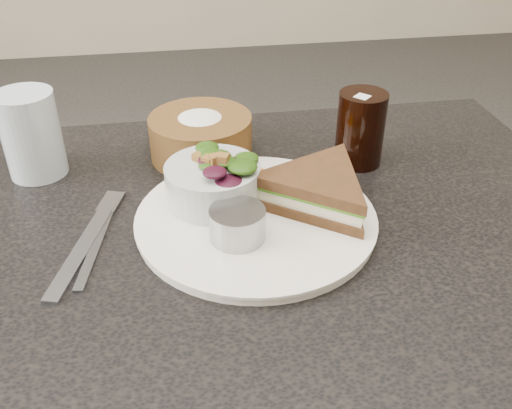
{
  "coord_description": "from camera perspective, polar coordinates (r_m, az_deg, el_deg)",
  "views": [
    {
      "loc": [
        -0.07,
        -0.58,
        1.18
      ],
      "look_at": [
        0.03,
        0.01,
        0.78
      ],
      "focal_mm": 40.0,
      "sensor_mm": 36.0,
      "label": 1
    }
  ],
  "objects": [
    {
      "name": "dressing_ramekin",
      "position": [
        0.68,
        -1.87,
        -1.99
      ],
      "size": [
        0.07,
        0.07,
        0.04
      ],
      "primitive_type": "cylinder",
      "rotation": [
        0.0,
        0.0,
        0.09
      ],
      "color": "#939497",
      "rests_on": "dinner_plate"
    },
    {
      "name": "dinner_plate",
      "position": [
        0.73,
        0.0,
        -1.53
      ],
      "size": [
        0.3,
        0.3,
        0.01
      ],
      "primitive_type": "cylinder",
      "color": "white",
      "rests_on": "dining_table"
    },
    {
      "name": "fork",
      "position": [
        0.72,
        -16.85,
        -4.06
      ],
      "size": [
        0.07,
        0.2,
        0.01
      ],
      "primitive_type": "cube",
      "rotation": [
        0.0,
        0.0,
        -0.28
      ],
      "color": "#A0A4AF",
      "rests_on": "dining_table"
    },
    {
      "name": "cola_glass",
      "position": [
        0.86,
        10.44,
        7.82
      ],
      "size": [
        0.09,
        0.09,
        0.12
      ],
      "primitive_type": null,
      "rotation": [
        0.0,
        0.0,
        -0.42
      ],
      "color": "black",
      "rests_on": "dining_table"
    },
    {
      "name": "water_glass",
      "position": [
        0.88,
        -21.55,
        6.54
      ],
      "size": [
        0.09,
        0.09,
        0.12
      ],
      "primitive_type": "cylinder",
      "rotation": [
        0.0,
        0.0,
        0.14
      ],
      "color": "silver",
      "rests_on": "dining_table"
    },
    {
      "name": "orange_wedge",
      "position": [
        0.79,
        -0.49,
        3.32
      ],
      "size": [
        0.09,
        0.09,
        0.03
      ],
      "primitive_type": "cone",
      "rotation": [
        0.0,
        0.0,
        0.22
      ],
      "color": "orange",
      "rests_on": "dinner_plate"
    },
    {
      "name": "sandwich",
      "position": [
        0.74,
        6.2,
        1.49
      ],
      "size": [
        0.26,
        0.26,
        0.05
      ],
      "primitive_type": null,
      "rotation": [
        0.0,
        0.0,
        -0.64
      ],
      "color": "#4C2C19",
      "rests_on": "dinner_plate"
    },
    {
      "name": "bread_basket",
      "position": [
        0.87,
        -5.58,
        7.44
      ],
      "size": [
        0.17,
        0.17,
        0.09
      ],
      "primitive_type": null,
      "rotation": [
        0.0,
        0.0,
        0.06
      ],
      "color": "brown",
      "rests_on": "dining_table"
    },
    {
      "name": "knife",
      "position": [
        0.73,
        -15.54,
        -3.54
      ],
      "size": [
        0.04,
        0.18,
        0.0
      ],
      "primitive_type": "cube",
      "rotation": [
        0.0,
        0.0,
        -0.17
      ],
      "color": "gray",
      "rests_on": "dining_table"
    },
    {
      "name": "salad_bowl",
      "position": [
        0.74,
        -4.34,
        2.76
      ],
      "size": [
        0.13,
        0.13,
        0.07
      ],
      "primitive_type": null,
      "rotation": [
        0.0,
        0.0,
        -0.06
      ],
      "color": "#B2B9B5",
      "rests_on": "dinner_plate"
    }
  ]
}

